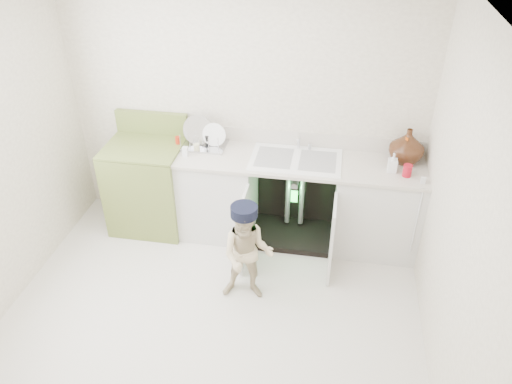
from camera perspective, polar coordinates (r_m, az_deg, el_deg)
ground at (r=4.40m, az=-5.02°, el=-13.77°), size 3.50×3.50×0.00m
room_shell at (r=3.59m, az=-5.98°, el=-0.01°), size 6.00×5.50×1.26m
counter_run at (r=4.93m, az=4.74°, el=-0.59°), size 2.44×1.02×1.23m
avocado_stove at (r=5.22m, az=-12.16°, el=0.86°), size 0.75×0.65×1.16m
repair_worker at (r=4.23m, az=-0.99°, el=-7.01°), size 0.60×0.77×0.94m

